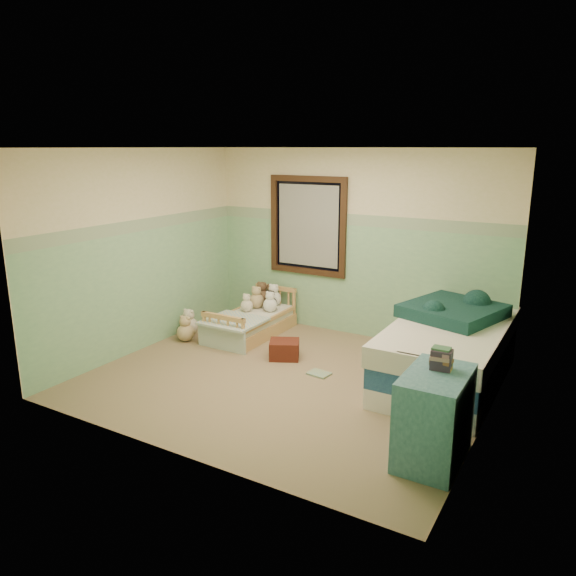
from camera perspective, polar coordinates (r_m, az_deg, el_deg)
The scene contains 30 objects.
floor at distance 6.21m, azimuth -0.09°, elevation -9.48°, with size 4.20×3.60×0.02m, color #907957.
ceiling at distance 5.68m, azimuth -0.10°, elevation 14.45°, with size 4.20×3.60×0.02m, color silver.
wall_back at distance 7.40m, azimuth 6.98°, elevation 4.54°, with size 4.20×0.04×2.50m, color beige.
wall_front at distance 4.41m, azimuth -11.98°, elevation -2.49°, with size 4.20×0.04×2.50m, color beige.
wall_left at distance 7.09m, azimuth -14.94°, elevation 3.72°, with size 0.04×3.60×2.50m, color beige.
wall_right at distance 5.12m, azimuth 20.65°, elevation -0.75°, with size 0.04×3.60×2.50m, color beige.
wainscot_mint at distance 7.49m, azimuth 6.81°, elevation 0.75°, with size 4.20×0.01×1.50m, color #76AB82.
border_strip at distance 7.34m, azimuth 7.01°, elevation 7.02°, with size 4.20×0.01×0.15m, color #4F7F5C.
window_frame at distance 7.63m, azimuth 2.04°, elevation 6.46°, with size 1.16×0.06×1.36m, color #301E11.
window_blinds at distance 7.64m, azimuth 2.08°, elevation 6.47°, with size 0.92×0.01×1.12m, color #B5B5AE.
toddler_bed_frame at distance 7.60m, azimuth -3.78°, elevation -4.19°, with size 0.67×1.34×0.17m, color #B58643.
toddler_mattress at distance 7.55m, azimuth -3.80°, elevation -3.14°, with size 0.61×1.28×0.12m, color white.
patchwork_quilt at distance 7.20m, azimuth -5.66°, elevation -3.43°, with size 0.73×0.67×0.03m, color #89B1D6.
plush_bed_brown at distance 7.98m, azimuth -2.72°, elevation -0.88°, with size 0.22×0.22×0.22m, color brown.
plush_bed_white at distance 7.88m, azimuth -1.49°, elevation -1.09°, with size 0.22×0.22×0.22m, color white.
plush_bed_tan at distance 7.78m, azimuth -3.28°, elevation -1.33°, with size 0.21×0.21×0.21m, color tan.
plush_bed_dark at distance 7.66m, azimuth -1.85°, elevation -1.63°, with size 0.19×0.19×0.19m, color black.
plush_floor_cream at distance 7.68m, azimuth -10.21°, elevation -3.91°, with size 0.25×0.25×0.25m, color beige.
plush_floor_tan at distance 7.44m, azimuth -10.57°, elevation -4.56°, with size 0.23×0.23×0.23m, color tan.
twin_bed_frame at distance 6.34m, azimuth 16.11°, elevation -8.39°, with size 1.07×2.15×0.22m, color white.
twin_boxspring at distance 6.26m, azimuth 16.25°, elevation -6.53°, with size 1.07×2.15×0.22m, color navy.
twin_mattress at distance 6.19m, azimuth 16.39°, elevation -4.63°, with size 1.12×2.19×0.22m, color white.
teal_blanket at distance 6.43m, azimuth 16.73°, elevation -2.26°, with size 0.91×0.97×0.14m, color black.
dresser at distance 4.73m, azimuth 14.91°, elevation -12.82°, with size 0.48×0.76×0.76m, color #316278.
book_stack at distance 4.64m, azimuth 15.63°, elevation -7.16°, with size 0.16×0.13×0.16m, color #462921.
red_pillow at distance 6.75m, azimuth -0.38°, elevation -6.39°, with size 0.35×0.31×0.22m, color maroon.
floor_book at distance 6.32m, azimuth 3.24°, elevation -8.86°, with size 0.24×0.18×0.02m, color gold.
extra_plush_0 at distance 7.59m, azimuth -1.86°, elevation -1.77°, with size 0.19×0.19×0.19m, color white.
extra_plush_1 at distance 7.95m, azimuth -1.75°, elevation -0.99°, with size 0.20×0.20×0.20m, color brown.
extra_plush_2 at distance 7.62m, azimuth -4.30°, elevation -1.83°, with size 0.17×0.17×0.17m, color beige.
Camera 1 is at (2.86, -4.91, 2.51)m, focal length 34.29 mm.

